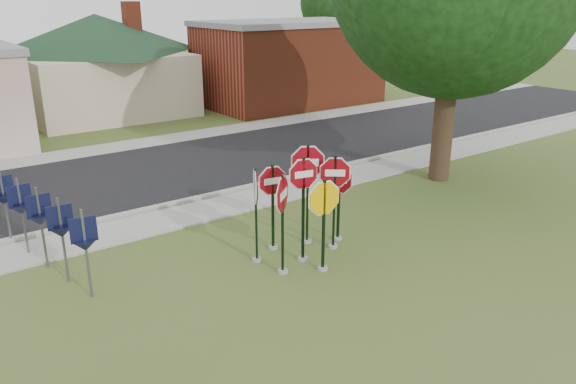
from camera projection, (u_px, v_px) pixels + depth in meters
ground at (345, 276)px, 12.90m from camera, size 120.00×120.00×0.00m
sidewalk_near at (224, 206)px, 17.08m from camera, size 60.00×1.60×0.06m
road at (163, 171)px, 20.51m from camera, size 60.00×7.00×0.04m
sidewalk_far at (120, 147)px, 23.78m from camera, size 60.00×1.60×0.06m
curb at (209, 196)px, 17.83m from camera, size 60.00×0.20×0.14m
stop_sign_center at (303, 195)px, 13.12m from camera, size 0.99×0.24×2.71m
stop_sign_yellow at (324, 213)px, 12.71m from camera, size 1.13×0.24×2.36m
stop_sign_left at (282, 210)px, 12.53m from camera, size 0.91×0.74×2.52m
stop_sign_right at (335, 189)px, 13.83m from camera, size 0.85×0.66×2.54m
stop_sign_back_right at (308, 178)px, 14.07m from camera, size 1.01×0.64×2.77m
stop_sign_back_left at (273, 197)px, 13.82m from camera, size 1.01×0.24×2.33m
stop_sign_far_right at (339, 191)px, 14.38m from camera, size 0.25×1.08×2.25m
stop_sign_far_left at (256, 202)px, 13.11m from camera, size 0.53×0.99×2.47m
route_sign_row at (40, 219)px, 12.92m from camera, size 1.43×4.63×2.00m
building_house at (97, 44)px, 29.57m from camera, size 11.60×11.60×6.20m
building_brick at (289, 62)px, 32.88m from camera, size 10.20×6.20×4.75m
bg_tree_right at (336, 2)px, 43.10m from camera, size 5.60×5.60×8.40m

